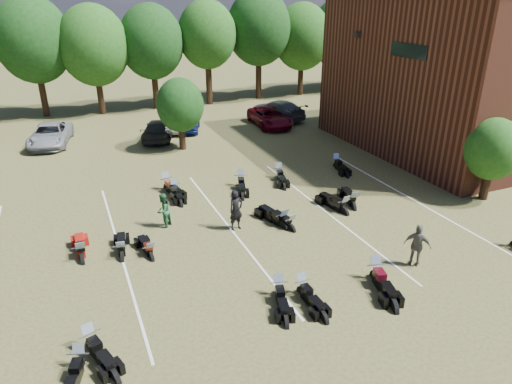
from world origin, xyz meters
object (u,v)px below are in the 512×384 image
person_green (163,210)px  person_grey (417,245)px  person_black (236,210)px  motorcycle_0 (92,349)px  car_4 (189,123)px  motorcycle_3 (302,294)px  motorcycle_7 (83,261)px

person_green → person_grey: 11.15m
person_black → motorcycle_0: person_black is taller
person_black → motorcycle_0: bearing=-152.6°
car_4 → motorcycle_3: (-2.02, -22.44, -0.64)m
motorcycle_3 → motorcycle_7: size_ratio=0.91×
motorcycle_0 → person_green: bearing=43.2°
motorcycle_7 → car_4: bearing=-118.4°
person_green → motorcycle_7: size_ratio=0.70×
person_grey → person_green: bearing=10.4°
car_4 → motorcycle_3: car_4 is taller
person_black → person_green: person_black is taller
person_green → motorcycle_7: person_green is taller
person_green → motorcycle_0: person_green is taller
car_4 → person_green: (-5.42, -15.27, 0.19)m
car_4 → motorcycle_0: 24.22m
person_green → motorcycle_3: 7.99m
person_grey → motorcycle_3: bearing=50.4°
person_green → person_grey: person_grey is taller
person_black → motorcycle_3: 5.73m
car_4 → motorcycle_7: size_ratio=1.60×
person_grey → motorcycle_7: 13.48m
car_4 → motorcycle_3: bearing=-75.0°
motorcycle_7 → person_green: bearing=-155.8°
person_green → motorcycle_3: bearing=72.5°
motorcycle_0 → motorcycle_7: 5.43m
person_grey → motorcycle_3: size_ratio=0.84×
person_green → car_4: bearing=-152.4°
motorcycle_3 → motorcycle_7: motorcycle_7 is taller
person_black → person_green: 3.38m
car_4 → person_grey: person_grey is taller
motorcycle_7 → person_black: bearing=-178.9°
car_4 → motorcycle_0: car_4 is taller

